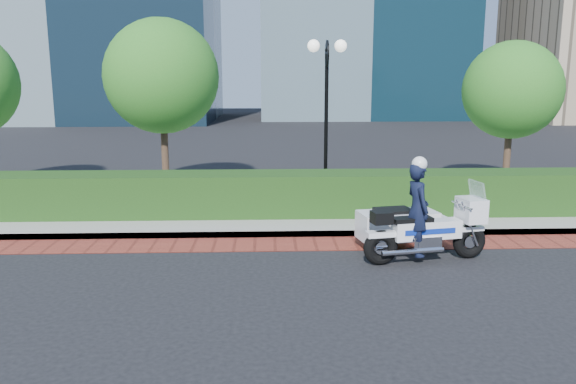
{
  "coord_description": "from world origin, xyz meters",
  "views": [
    {
      "loc": [
        -0.57,
        -9.64,
        3.32
      ],
      "look_at": [
        -0.13,
        2.02,
        1.0
      ],
      "focal_mm": 35.0,
      "sensor_mm": 36.0,
      "label": 1
    }
  ],
  "objects_px": {
    "lamppost": "(326,95)",
    "police_motorcycle": "(413,222)",
    "tree_c": "(512,90)",
    "tree_b": "(162,76)"
  },
  "relations": [
    {
      "from": "lamppost",
      "to": "tree_b",
      "type": "relative_size",
      "value": 0.86
    },
    {
      "from": "lamppost",
      "to": "police_motorcycle",
      "type": "relative_size",
      "value": 1.72
    },
    {
      "from": "tree_b",
      "to": "police_motorcycle",
      "type": "xyz_separation_m",
      "value": [
        5.71,
        -5.88,
        -2.75
      ]
    },
    {
      "from": "police_motorcycle",
      "to": "tree_c",
      "type": "bearing_deg",
      "value": 43.15
    },
    {
      "from": "lamppost",
      "to": "tree_c",
      "type": "height_order",
      "value": "tree_c"
    },
    {
      "from": "lamppost",
      "to": "tree_c",
      "type": "relative_size",
      "value": 0.98
    },
    {
      "from": "lamppost",
      "to": "police_motorcycle",
      "type": "height_order",
      "value": "lamppost"
    },
    {
      "from": "tree_c",
      "to": "lamppost",
      "type": "bearing_deg",
      "value": -166.7
    },
    {
      "from": "lamppost",
      "to": "tree_c",
      "type": "xyz_separation_m",
      "value": [
        5.5,
        1.3,
        0.09
      ]
    },
    {
      "from": "tree_b",
      "to": "tree_c",
      "type": "height_order",
      "value": "tree_b"
    }
  ]
}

